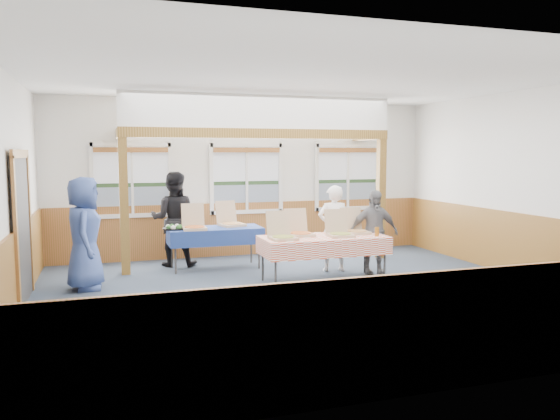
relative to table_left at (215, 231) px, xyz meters
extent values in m
plane|color=#26333E|center=(0.90, -2.33, -0.70)|extent=(8.00, 8.00, 0.00)
plane|color=white|center=(0.90, -2.33, 2.50)|extent=(8.00, 8.00, 0.00)
plane|color=silver|center=(0.90, 1.17, 0.90)|extent=(8.00, 0.00, 8.00)
plane|color=silver|center=(0.90, -5.83, 0.90)|extent=(8.00, 0.00, 8.00)
plane|color=silver|center=(-3.10, -2.33, 0.90)|extent=(0.00, 8.00, 8.00)
plane|color=silver|center=(4.90, -2.33, 0.90)|extent=(0.00, 8.00, 8.00)
cube|color=brown|center=(0.90, 1.15, -0.15)|extent=(7.98, 0.05, 1.10)
cube|color=brown|center=(0.90, -5.80, -0.15)|extent=(7.98, 0.05, 1.10)
cube|color=brown|center=(-3.08, -2.33, -0.15)|extent=(0.05, 6.98, 1.10)
cube|color=brown|center=(4.87, -2.33, -0.15)|extent=(0.05, 6.98, 1.10)
cube|color=#363636|center=(-3.06, -1.43, 0.35)|extent=(0.06, 1.30, 2.10)
cube|color=silver|center=(-1.40, 1.11, 0.21)|extent=(1.52, 0.05, 0.08)
cube|color=silver|center=(-1.40, 1.11, 1.59)|extent=(1.52, 0.05, 0.08)
cube|color=silver|center=(-2.14, 1.11, 0.90)|extent=(0.08, 0.05, 1.46)
cube|color=silver|center=(-0.66, 1.11, 0.90)|extent=(0.08, 0.05, 1.46)
cube|color=silver|center=(-1.40, 1.11, 0.90)|extent=(0.05, 0.05, 1.30)
cube|color=slate|center=(-1.40, 1.15, 0.51)|extent=(1.40, 0.02, 0.52)
cube|color=#213A1D|center=(-1.40, 1.15, 0.81)|extent=(1.40, 0.02, 0.08)
cube|color=#AFB3BC|center=(-1.40, 1.15, 1.20)|extent=(1.40, 0.02, 0.70)
cube|color=brown|center=(-1.40, 1.09, 1.49)|extent=(1.40, 0.07, 0.10)
cube|color=silver|center=(0.90, 1.11, 0.21)|extent=(1.52, 0.05, 0.08)
cube|color=silver|center=(0.90, 1.11, 1.59)|extent=(1.52, 0.05, 0.08)
cube|color=silver|center=(0.16, 1.11, 0.90)|extent=(0.08, 0.05, 1.46)
cube|color=silver|center=(1.64, 1.11, 0.90)|extent=(0.08, 0.05, 1.46)
cube|color=silver|center=(0.90, 1.11, 0.90)|extent=(0.05, 0.05, 1.30)
cube|color=slate|center=(0.90, 1.15, 0.51)|extent=(1.40, 0.02, 0.52)
cube|color=#213A1D|center=(0.90, 1.15, 0.81)|extent=(1.40, 0.02, 0.08)
cube|color=#AFB3BC|center=(0.90, 1.15, 1.20)|extent=(1.40, 0.02, 0.70)
cube|color=brown|center=(0.90, 1.09, 1.49)|extent=(1.40, 0.07, 0.10)
cube|color=silver|center=(3.20, 1.11, 0.21)|extent=(1.52, 0.05, 0.08)
cube|color=silver|center=(3.20, 1.11, 1.59)|extent=(1.52, 0.05, 0.08)
cube|color=silver|center=(2.46, 1.11, 0.90)|extent=(0.08, 0.05, 1.46)
cube|color=silver|center=(3.94, 1.11, 0.90)|extent=(0.08, 0.05, 1.46)
cube|color=silver|center=(3.20, 1.11, 0.90)|extent=(0.05, 0.05, 1.30)
cube|color=slate|center=(3.20, 1.15, 0.51)|extent=(1.40, 0.02, 0.52)
cube|color=#213A1D|center=(3.20, 1.15, 0.81)|extent=(1.40, 0.02, 0.08)
cube|color=#AFB3BC|center=(3.20, 1.15, 1.20)|extent=(1.40, 0.02, 0.70)
cube|color=brown|center=(3.20, 1.09, 1.49)|extent=(1.40, 0.07, 0.10)
cube|color=brown|center=(-1.60, -0.03, 0.50)|extent=(0.15, 0.15, 2.40)
cube|color=brown|center=(3.40, -0.03, 0.50)|extent=(0.15, 0.15, 2.40)
cube|color=brown|center=(0.90, -0.03, 1.79)|extent=(5.15, 0.18, 0.18)
cylinder|color=#363636|center=(-0.77, -0.28, -0.33)|extent=(0.04, 0.04, 0.73)
cylinder|color=#363636|center=(-0.77, 0.28, -0.33)|extent=(0.04, 0.04, 0.73)
cylinder|color=#363636|center=(0.77, -0.28, -0.33)|extent=(0.04, 0.04, 0.73)
cylinder|color=#363636|center=(0.77, 0.28, -0.33)|extent=(0.04, 0.04, 0.73)
cube|color=#363636|center=(0.00, 0.00, 0.04)|extent=(1.79, 1.20, 0.03)
cube|color=navy|center=(0.00, 0.00, 0.06)|extent=(1.86, 1.28, 0.01)
cube|color=navy|center=(0.00, -0.37, -0.09)|extent=(1.61, 0.58, 0.28)
cube|color=navy|center=(0.00, 0.37, -0.09)|extent=(1.61, 0.58, 0.28)
cylinder|color=#363636|center=(0.56, -1.94, -0.33)|extent=(0.04, 0.04, 0.73)
cylinder|color=#363636|center=(0.56, -1.22, -0.33)|extent=(0.04, 0.04, 0.73)
cylinder|color=#363636|center=(2.46, -1.94, -0.33)|extent=(0.04, 0.04, 0.73)
cylinder|color=#363636|center=(2.46, -1.22, -0.33)|extent=(0.04, 0.04, 0.73)
cube|color=#363636|center=(1.51, -1.58, 0.04)|extent=(2.15, 1.25, 0.03)
cube|color=red|center=(1.51, -1.58, 0.06)|extent=(2.22, 1.32, 0.01)
cube|color=red|center=(1.51, -2.03, -0.09)|extent=(2.03, 0.45, 0.28)
cube|color=red|center=(1.51, -1.13, -0.09)|extent=(2.03, 0.45, 0.28)
cube|color=tan|center=(-0.40, -0.15, 0.09)|extent=(0.43, 0.43, 0.05)
cylinder|color=orange|center=(-0.40, -0.15, 0.12)|extent=(0.38, 0.38, 0.01)
cube|color=tan|center=(-0.39, 0.10, 0.31)|extent=(0.42, 0.11, 0.41)
cube|color=tan|center=(0.35, 0.12, 0.09)|extent=(0.51, 0.51, 0.05)
cylinder|color=#DBBB65|center=(0.35, 0.12, 0.12)|extent=(0.45, 0.45, 0.01)
cube|color=tan|center=(0.29, 0.37, 0.31)|extent=(0.43, 0.20, 0.41)
cube|color=tan|center=(0.76, -1.72, 0.08)|extent=(0.41, 0.41, 0.05)
cylinder|color=gold|center=(0.76, -1.72, 0.11)|extent=(0.36, 0.36, 0.01)
cube|color=tan|center=(0.75, -1.48, 0.30)|extent=(0.40, 0.11, 0.39)
cube|color=tan|center=(1.16, -1.43, 0.08)|extent=(0.40, 0.40, 0.04)
cylinder|color=orange|center=(1.16, -1.43, 0.11)|extent=(0.35, 0.35, 0.01)
cube|color=tan|center=(1.16, -1.19, 0.30)|extent=(0.40, 0.10, 0.39)
cube|color=tan|center=(1.76, -1.70, 0.08)|extent=(0.43, 0.43, 0.04)
cylinder|color=gold|center=(1.76, -1.70, 0.11)|extent=(0.38, 0.38, 0.01)
cube|color=tan|center=(1.78, -1.47, 0.30)|extent=(0.40, 0.13, 0.39)
cube|color=tan|center=(2.16, -1.48, 0.08)|extent=(0.39, 0.39, 0.04)
cylinder|color=#DBBB65|center=(2.16, -1.48, 0.11)|extent=(0.34, 0.34, 0.01)
cube|color=tan|center=(2.16, -1.25, 0.30)|extent=(0.39, 0.09, 0.38)
cylinder|color=black|center=(-0.75, 0.00, 0.08)|extent=(0.39, 0.39, 0.03)
cylinder|color=white|center=(-0.75, 0.00, 0.10)|extent=(0.09, 0.09, 0.04)
sphere|color=#2E6225|center=(-0.64, 0.00, 0.11)|extent=(0.09, 0.09, 0.09)
sphere|color=silver|center=(-0.68, 0.08, 0.11)|extent=(0.09, 0.09, 0.09)
sphere|color=#2E6225|center=(-0.77, 0.11, 0.11)|extent=(0.09, 0.09, 0.09)
sphere|color=silver|center=(-0.85, 0.05, 0.11)|extent=(0.09, 0.09, 0.09)
sphere|color=#2E6225|center=(-0.85, -0.05, 0.11)|extent=(0.09, 0.09, 0.09)
sphere|color=silver|center=(-0.77, -0.11, 0.11)|extent=(0.09, 0.09, 0.09)
sphere|color=#2E6225|center=(-0.68, -0.08, 0.11)|extent=(0.09, 0.09, 0.09)
cylinder|color=#9C5F1A|center=(2.36, -1.83, 0.14)|extent=(0.07, 0.07, 0.15)
imported|color=white|center=(1.99, -0.88, 0.08)|extent=(0.61, 0.45, 1.55)
imported|color=black|center=(-0.70, 0.47, 0.20)|extent=(1.01, 0.87, 1.78)
imported|color=#3A5091|center=(-2.24, -0.93, 0.19)|extent=(0.58, 0.88, 1.77)
imported|color=slate|center=(2.54, -1.38, 0.05)|extent=(0.92, 0.49, 1.49)
camera|label=1|loc=(-1.92, -9.86, 1.44)|focal=35.00mm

